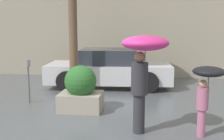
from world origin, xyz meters
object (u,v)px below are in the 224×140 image
object	(u,v)px
planter_box	(81,90)
parking_meter	(28,72)
parked_car_near	(109,69)
person_adult	(143,60)
person_child	(206,84)

from	to	relation	value
planter_box	parking_meter	bearing A→B (deg)	162.48
planter_box	parked_car_near	xyz separation A→B (m)	(0.36, 3.04, 0.09)
person_adult	parked_car_near	bearing A→B (deg)	153.80
person_adult	parking_meter	bearing A→B (deg)	-163.16
planter_box	parked_car_near	world-z (taller)	parked_car_near
person_child	parked_car_near	distance (m)	5.22
parking_meter	planter_box	bearing A→B (deg)	-17.52
planter_box	person_child	distance (m)	3.32
person_adult	planter_box	bearing A→B (deg)	-173.83
planter_box	person_adult	world-z (taller)	person_adult
person_child	parked_car_near	bearing A→B (deg)	160.66
planter_box	person_child	bearing A→B (deg)	-27.21
person_adult	parked_car_near	size ratio (longest dim) A/B	0.45
person_adult	person_child	size ratio (longest dim) A/B	1.41
parking_meter	parked_car_near	bearing A→B (deg)	51.08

